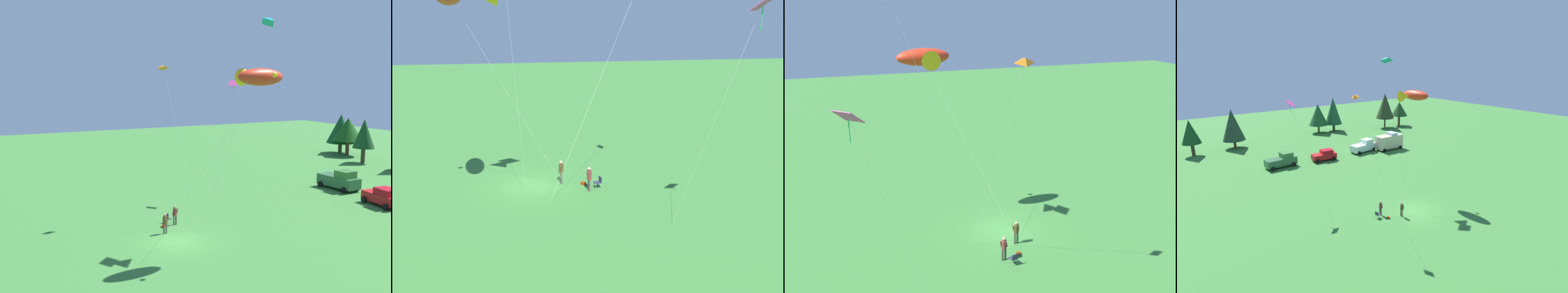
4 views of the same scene
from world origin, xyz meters
TOP-DOWN VIEW (x-y plane):
  - ground_plane at (0.00, 0.00)m, footprint 160.00×160.00m
  - person_kite_flyer at (-2.19, -0.09)m, footprint 0.36×0.58m
  - folding_chair at (-4.69, 1.17)m, footprint 0.57×0.57m
  - person_spectator at (-3.94, 1.59)m, footprint 0.37×0.61m
  - backpack_on_grass at (-3.71, 0.41)m, footprint 0.38×0.38m
  - truck_green_flatbed at (-7.28, 24.12)m, footprint 5.10×2.62m
  - car_red_sedan at (0.01, 22.95)m, footprint 4.36×2.55m
  - truck_white_pickup at (8.54, 23.13)m, footprint 5.21×2.91m
  - van_camper_beige at (13.56, 21.53)m, footprint 5.44×2.69m
  - treeline_distant at (0.02, 40.63)m, footprint 60.95×10.76m
  - kite_large_fish at (3.61, 4.86)m, footprint 7.53×7.12m
  - kite_delta_orange at (-7.05, 1.90)m, footprint 6.23×1.36m
  - kite_delta_teal at (1.33, 7.61)m, footprint 1.74×6.47m
  - kite_diamond_rainbow at (-10.00, 11.14)m, footprint 2.84×4.47m

SIDE VIEW (x-z plane):
  - ground_plane at x=0.00m, z-range 0.00..0.00m
  - backpack_on_grass at x=-3.71m, z-range 0.00..0.22m
  - folding_chair at x=-4.69m, z-range 0.08..0.90m
  - car_red_sedan at x=0.01m, z-range 0.00..1.89m
  - person_kite_flyer at x=-2.19m, z-range 0.15..1.89m
  - person_spectator at x=-3.94m, z-range 0.15..1.89m
  - truck_green_flatbed at x=-7.28m, z-range -0.07..2.27m
  - truck_white_pickup at x=8.54m, z-range -0.07..2.27m
  - van_camper_beige at x=13.56m, z-range -0.03..3.31m
  - treeline_distant at x=0.02m, z-range 0.33..9.15m
  - kite_diamond_rainbow at x=-10.00m, z-range 5.65..18.28m
  - kite_large_fish at x=3.61m, z-range 6.12..19.69m
  - kite_delta_orange at x=-7.05m, z-range 6.69..20.79m
  - kite_delta_teal at x=1.33m, z-range 8.38..26.11m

